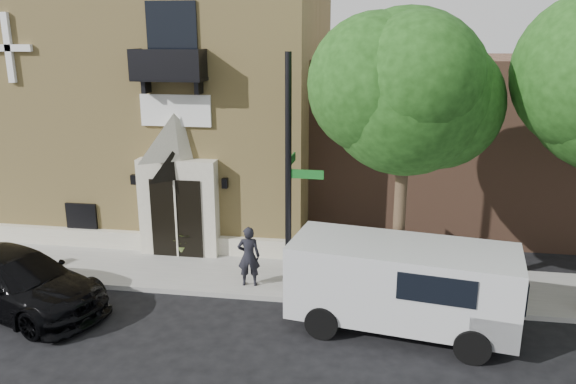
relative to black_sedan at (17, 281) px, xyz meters
name	(u,v)px	position (x,y,z in m)	size (l,w,h in m)	color
ground	(183,295)	(4.12, 1.46, -0.80)	(120.00, 120.00, 0.00)	black
sidewalk	(230,274)	(5.12, 2.96, -0.72)	(42.00, 3.00, 0.15)	gray
church	(172,100)	(1.13, 9.41, 3.84)	(12.20, 11.01, 9.30)	tan
neighbour_building	(549,141)	(16.12, 10.46, 2.40)	(18.00, 8.00, 6.40)	brown
street_tree_left	(408,91)	(10.14, 1.81, 5.07)	(4.97, 4.38, 7.77)	#38281C
black_sedan	(17,281)	(0.00, 0.00, 0.00)	(2.23, 5.49, 1.59)	black
cargo_van	(410,284)	(10.40, 0.47, 0.46)	(5.80, 3.04, 2.25)	#BCBEC0
street_sign	(289,176)	(7.12, 2.02, 2.70)	(1.06, 1.06, 6.65)	black
fire_hydrant	(337,280)	(8.50, 2.06, -0.27)	(0.44, 0.35, 0.77)	#B51218
dumpster	(438,281)	(11.26, 2.01, -0.08)	(1.93, 1.44, 1.12)	#103B1F
planter	(184,244)	(3.26, 4.09, -0.26)	(0.69, 0.60, 0.77)	olive
pedestrian_near	(249,256)	(5.93, 2.13, 0.25)	(0.65, 0.43, 1.79)	black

